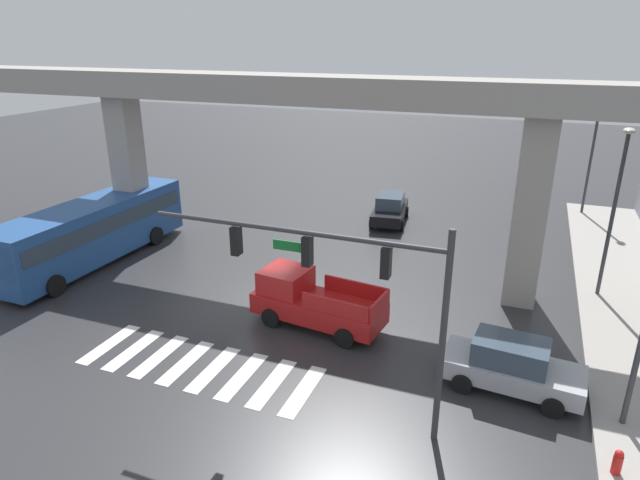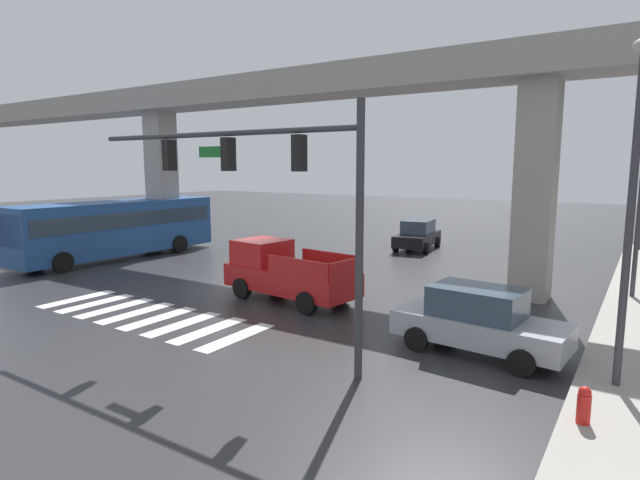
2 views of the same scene
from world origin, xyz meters
name	(u,v)px [view 2 (image 2 of 2)]	position (x,y,z in m)	size (l,w,h in m)	color
ground_plane	(251,285)	(0.00, 0.00, 0.00)	(120.00, 120.00, 0.00)	#2D2D30
crosswalk_stripes	(147,316)	(0.00, -5.08, 0.01)	(8.25, 2.80, 0.01)	silver
elevated_overpass	(306,99)	(0.00, 4.02, 7.79)	(59.76, 2.37, 8.99)	#9E9991
pickup_truck	(284,273)	(2.47, -0.98, 0.99)	(5.30, 2.56, 2.08)	red
city_bus	(117,226)	(-9.95, 1.05, 1.72)	(2.93, 10.84, 2.99)	#234C8C
sedan_silver	(479,320)	(9.89, -2.55, 0.85)	(4.44, 2.25, 1.72)	#A8AAAF
sedan_black	(418,235)	(2.14, 12.26, 0.85)	(2.35, 4.48, 1.72)	black
traffic_signal_mast	(264,176)	(5.43, -5.70, 4.55)	(8.69, 0.32, 6.20)	#38383D
street_lamp_near_corner	(634,177)	(13.04, -3.28, 4.56)	(0.44, 0.70, 7.24)	#38383D
fire_hydrant	(584,408)	(12.64, -5.51, 0.43)	(0.24, 0.24, 0.85)	red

